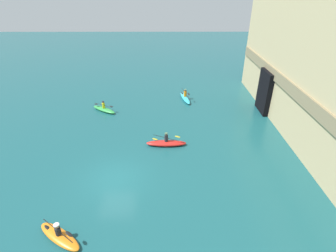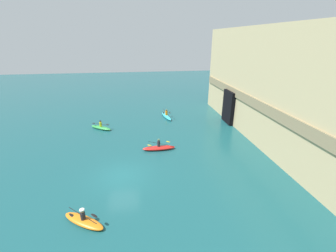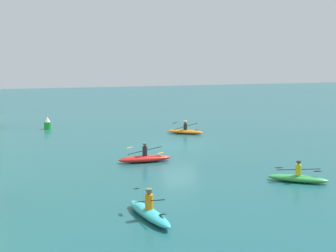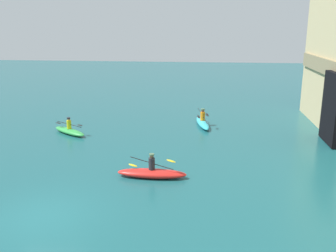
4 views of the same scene
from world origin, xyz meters
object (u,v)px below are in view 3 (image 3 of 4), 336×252
kayak_orange (185,131)px  marker_buoy (47,123)px  kayak_red (145,158)px  kayak_green (298,178)px  kayak_cyan (149,212)px

kayak_orange → marker_buoy: size_ratio=2.65×
kayak_red → marker_buoy: bearing=109.6°
kayak_red → kayak_green: size_ratio=1.13×
kayak_cyan → kayak_orange: size_ratio=1.23×
kayak_green → marker_buoy: kayak_green is taller
kayak_green → kayak_red: bearing=-10.2°
kayak_cyan → kayak_red: kayak_cyan is taller
marker_buoy → kayak_green: bearing=-151.1°
kayak_cyan → kayak_orange: (18.43, -7.69, -0.04)m
marker_buoy → kayak_cyan: bearing=-172.8°
kayak_red → kayak_green: bearing=-45.4°
kayak_red → kayak_cyan: bearing=-102.6°
kayak_cyan → kayak_red: bearing=156.1°
kayak_red → kayak_orange: (8.88, -5.55, -0.03)m
kayak_cyan → kayak_red: size_ratio=1.09×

